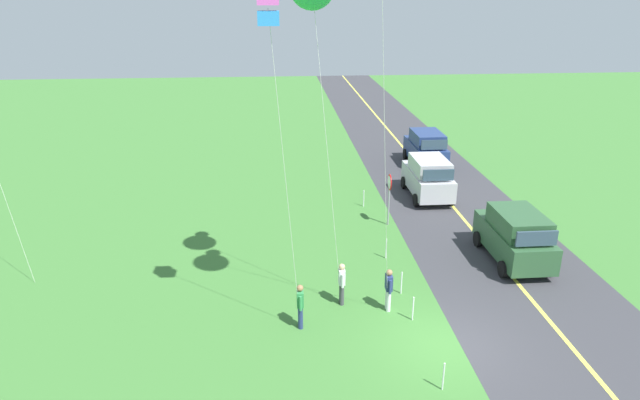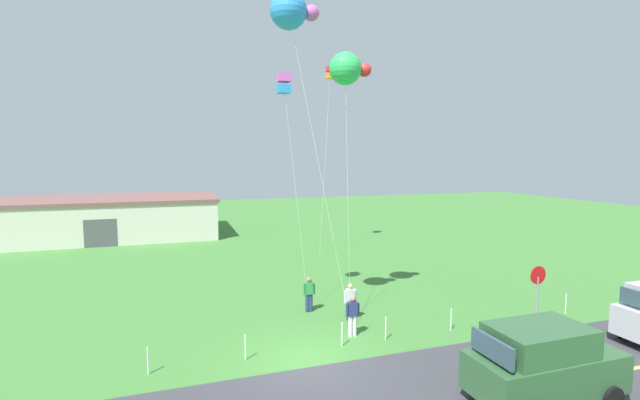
{
  "view_description": "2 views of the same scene",
  "coord_description": "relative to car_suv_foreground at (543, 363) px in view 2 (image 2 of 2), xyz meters",
  "views": [
    {
      "loc": [
        -14.51,
        5.24,
        10.65
      ],
      "look_at": [
        2.3,
        3.84,
        4.24
      ],
      "focal_mm": 31.01,
      "sensor_mm": 36.0,
      "label": 1
    },
    {
      "loc": [
        -4.17,
        -13.82,
        6.94
      ],
      "look_at": [
        1.47,
        3.08,
        5.23
      ],
      "focal_mm": 24.47,
      "sensor_mm": 36.0,
      "label": 2
    }
  ],
  "objects": [
    {
      "name": "person_adult_near",
      "position": [
        -2.79,
        7.57,
        -0.29
      ],
      "size": [
        0.58,
        0.22,
        1.6
      ],
      "rotation": [
        0.0,
        0.0,
        4.43
      ],
      "color": "#3F3F47",
      "rests_on": "ground"
    },
    {
      "name": "fence_post_0",
      "position": [
        -10.78,
        5.26,
        -0.7
      ],
      "size": [
        0.05,
        0.05,
        0.9
      ],
      "primitive_type": "cylinder",
      "color": "silver",
      "rests_on": "ground"
    },
    {
      "name": "fence_post_1",
      "position": [
        -7.65,
        5.26,
        -0.7
      ],
      "size": [
        0.05,
        0.05,
        0.9
      ],
      "primitive_type": "cylinder",
      "color": "silver",
      "rests_on": "ground"
    },
    {
      "name": "person_child_watcher",
      "position": [
        -3.35,
        5.98,
        -0.29
      ],
      "size": [
        0.58,
        0.22,
        1.6
      ],
      "rotation": [
        0.0,
        0.0,
        2.72
      ],
      "color": "silver",
      "rests_on": "ground"
    },
    {
      "name": "ground_plane",
      "position": [
        -5.61,
        4.56,
        -1.2
      ],
      "size": [
        120.0,
        120.0,
        0.1
      ],
      "primitive_type": "cube",
      "color": "#3D7533"
    },
    {
      "name": "person_adult_companion",
      "position": [
        -4.17,
        9.13,
        -0.29
      ],
      "size": [
        0.58,
        0.22,
        1.6
      ],
      "rotation": [
        0.0,
        0.0,
        6.21
      ],
      "color": "navy",
      "rests_on": "ground"
    },
    {
      "name": "kite_yellow_high",
      "position": [
        -5.49,
        7.12,
        11.29
      ],
      "size": [
        2.91,
        1.85,
        13.15
      ],
      "color": "silver",
      "rests_on": "ground"
    },
    {
      "name": "fence_post_3",
      "position": [
        -2.28,
        5.26,
        -0.7
      ],
      "size": [
        0.05,
        0.05,
        0.9
      ],
      "primitive_type": "cylinder",
      "color": "silver",
      "rests_on": "ground"
    },
    {
      "name": "fence_post_2",
      "position": [
        -4.07,
        5.26,
        -0.7
      ],
      "size": [
        0.05,
        0.05,
        0.9
      ],
      "primitive_type": "cylinder",
      "color": "silver",
      "rests_on": "ground"
    },
    {
      "name": "fence_post_5",
      "position": [
        6.7,
        5.26,
        -0.7
      ],
      "size": [
        0.05,
        0.05,
        0.9
      ],
      "primitive_type": "cylinder",
      "color": "silver",
      "rests_on": "ground"
    },
    {
      "name": "kite_blue_mid",
      "position": [
        -5.08,
        9.88,
        9.05
      ],
      "size": [
        1.2,
        1.04,
        10.66
      ],
      "color": "silver",
      "rests_on": "ground"
    },
    {
      "name": "warehouse_distant",
      "position": [
        -15.42,
        33.07,
        0.6
      ],
      "size": [
        18.36,
        10.2,
        3.5
      ],
      "color": "beige",
      "rests_on": "ground"
    },
    {
      "name": "kite_green_far",
      "position": [
        1.4,
        21.86,
        12.06
      ],
      "size": [
        1.98,
        2.86,
        13.71
      ],
      "color": "silver",
      "rests_on": "ground"
    },
    {
      "name": "fence_post_4",
      "position": [
        0.66,
        5.26,
        -0.7
      ],
      "size": [
        0.05,
        0.05,
        0.9
      ],
      "primitive_type": "cylinder",
      "color": "silver",
      "rests_on": "ground"
    },
    {
      "name": "car_suv_foreground",
      "position": [
        0.0,
        0.0,
        0.0
      ],
      "size": [
        4.4,
        2.12,
        2.24
      ],
      "color": "#2D5633",
      "rests_on": "ground"
    },
    {
      "name": "kite_red_low",
      "position": [
        -2.61,
        8.57,
        9.63
      ],
      "size": [
        1.9,
        1.71,
        11.48
      ],
      "color": "silver",
      "rests_on": "ground"
    },
    {
      "name": "stop_sign",
      "position": [
        4.21,
        4.46,
        0.65
      ],
      "size": [
        0.76,
        0.08,
        2.56
      ],
      "color": "gray",
      "rests_on": "ground"
    }
  ]
}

